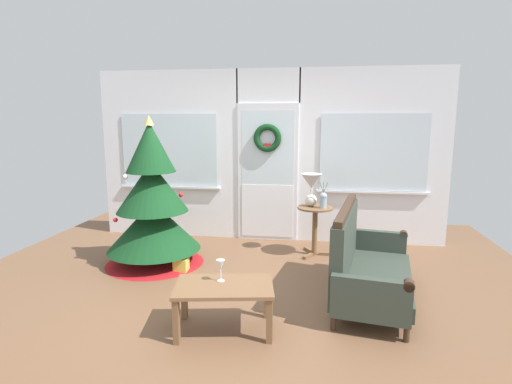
{
  "coord_description": "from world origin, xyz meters",
  "views": [
    {
      "loc": [
        0.74,
        -3.99,
        1.81
      ],
      "look_at": [
        0.05,
        0.55,
        1.0
      ],
      "focal_mm": 28.67,
      "sensor_mm": 36.0,
      "label": 1
    }
  ],
  "objects_px": {
    "christmas_tree": "(153,207)",
    "wine_glass": "(221,266)",
    "side_table": "(315,221)",
    "table_lamp": "(311,185)",
    "settee_sofa": "(363,263)",
    "coffee_table": "(224,292)",
    "flower_vase": "(323,199)",
    "gift_box": "(181,265)"
  },
  "relations": [
    {
      "from": "christmas_tree",
      "to": "wine_glass",
      "type": "xyz_separation_m",
      "value": [
        1.22,
        -1.45,
        -0.17
      ]
    },
    {
      "from": "side_table",
      "to": "table_lamp",
      "type": "height_order",
      "value": "table_lamp"
    },
    {
      "from": "settee_sofa",
      "to": "side_table",
      "type": "bearing_deg",
      "value": 110.89
    },
    {
      "from": "settee_sofa",
      "to": "wine_glass",
      "type": "bearing_deg",
      "value": -149.17
    },
    {
      "from": "settee_sofa",
      "to": "coffee_table",
      "type": "height_order",
      "value": "settee_sofa"
    },
    {
      "from": "christmas_tree",
      "to": "wine_glass",
      "type": "distance_m",
      "value": 1.9
    },
    {
      "from": "flower_vase",
      "to": "christmas_tree",
      "type": "bearing_deg",
      "value": -164.78
    },
    {
      "from": "side_table",
      "to": "table_lamp",
      "type": "xyz_separation_m",
      "value": [
        -0.06,
        0.04,
        0.48
      ]
    },
    {
      "from": "side_table",
      "to": "settee_sofa",
      "type": "bearing_deg",
      "value": -69.11
    },
    {
      "from": "christmas_tree",
      "to": "side_table",
      "type": "relative_size",
      "value": 2.81
    },
    {
      "from": "table_lamp",
      "to": "wine_glass",
      "type": "xyz_separation_m",
      "value": [
        -0.74,
        -2.12,
        -0.39
      ]
    },
    {
      "from": "christmas_tree",
      "to": "gift_box",
      "type": "distance_m",
      "value": 0.81
    },
    {
      "from": "table_lamp",
      "to": "coffee_table",
      "type": "xyz_separation_m",
      "value": [
        -0.69,
        -2.2,
        -0.59
      ]
    },
    {
      "from": "side_table",
      "to": "flower_vase",
      "type": "height_order",
      "value": "flower_vase"
    },
    {
      "from": "settee_sofa",
      "to": "gift_box",
      "type": "relative_size",
      "value": 10.43
    },
    {
      "from": "side_table",
      "to": "wine_glass",
      "type": "height_order",
      "value": "side_table"
    },
    {
      "from": "table_lamp",
      "to": "settee_sofa",
      "type": "bearing_deg",
      "value": -67.47
    },
    {
      "from": "christmas_tree",
      "to": "coffee_table",
      "type": "distance_m",
      "value": 2.02
    },
    {
      "from": "settee_sofa",
      "to": "flower_vase",
      "type": "height_order",
      "value": "flower_vase"
    },
    {
      "from": "wine_glass",
      "to": "side_table",
      "type": "bearing_deg",
      "value": 69.02
    },
    {
      "from": "gift_box",
      "to": "flower_vase",
      "type": "bearing_deg",
      "value": 25.46
    },
    {
      "from": "christmas_tree",
      "to": "flower_vase",
      "type": "distance_m",
      "value": 2.2
    },
    {
      "from": "side_table",
      "to": "flower_vase",
      "type": "xyz_separation_m",
      "value": [
        0.1,
        -0.06,
        0.31
      ]
    },
    {
      "from": "settee_sofa",
      "to": "flower_vase",
      "type": "bearing_deg",
      "value": 107.74
    },
    {
      "from": "christmas_tree",
      "to": "coffee_table",
      "type": "xyz_separation_m",
      "value": [
        1.26,
        -1.52,
        -0.37
      ]
    },
    {
      "from": "flower_vase",
      "to": "coffee_table",
      "type": "height_order",
      "value": "flower_vase"
    },
    {
      "from": "table_lamp",
      "to": "wine_glass",
      "type": "bearing_deg",
      "value": -109.19
    },
    {
      "from": "wine_glass",
      "to": "gift_box",
      "type": "relative_size",
      "value": 1.18
    },
    {
      "from": "settee_sofa",
      "to": "side_table",
      "type": "distance_m",
      "value": 1.4
    },
    {
      "from": "flower_vase",
      "to": "wine_glass",
      "type": "bearing_deg",
      "value": -113.96
    },
    {
      "from": "settee_sofa",
      "to": "gift_box",
      "type": "bearing_deg",
      "value": 168.01
    },
    {
      "from": "settee_sofa",
      "to": "coffee_table",
      "type": "xyz_separation_m",
      "value": [
        -1.25,
        -0.85,
        -0.02
      ]
    },
    {
      "from": "christmas_tree",
      "to": "wine_glass",
      "type": "bearing_deg",
      "value": -49.93
    },
    {
      "from": "flower_vase",
      "to": "coffee_table",
      "type": "bearing_deg",
      "value": -112.12
    },
    {
      "from": "table_lamp",
      "to": "coffee_table",
      "type": "distance_m",
      "value": 2.38
    },
    {
      "from": "flower_vase",
      "to": "coffee_table",
      "type": "relative_size",
      "value": 0.38
    },
    {
      "from": "gift_box",
      "to": "wine_glass",
      "type": "bearing_deg",
      "value": -57.01
    },
    {
      "from": "table_lamp",
      "to": "flower_vase",
      "type": "height_order",
      "value": "table_lamp"
    },
    {
      "from": "table_lamp",
      "to": "flower_vase",
      "type": "distance_m",
      "value": 0.25
    },
    {
      "from": "wine_glass",
      "to": "settee_sofa",
      "type": "bearing_deg",
      "value": 30.83
    },
    {
      "from": "flower_vase",
      "to": "gift_box",
      "type": "bearing_deg",
      "value": -154.54
    },
    {
      "from": "table_lamp",
      "to": "wine_glass",
      "type": "relative_size",
      "value": 2.26
    }
  ]
}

